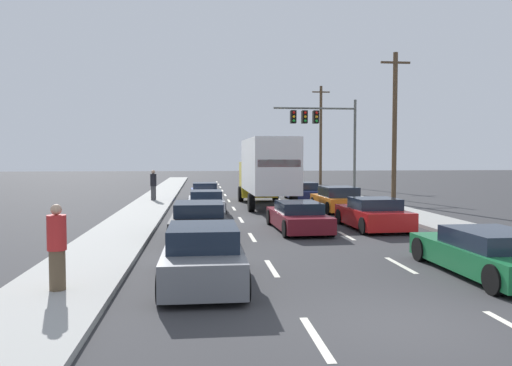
% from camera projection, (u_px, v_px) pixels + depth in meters
% --- Properties ---
extents(ground_plane, '(140.00, 140.00, 0.00)m').
position_uv_depth(ground_plane, '(255.00, 200.00, 33.21)').
color(ground_plane, '#333335').
extents(sidewalk_right, '(2.33, 80.00, 0.14)m').
position_uv_depth(sidewalk_right, '(375.00, 205.00, 28.93)').
color(sidewalk_right, '#9E9E99').
rests_on(sidewalk_right, ground_plane).
extents(sidewalk_left, '(2.33, 80.00, 0.14)m').
position_uv_depth(sidewalk_left, '(147.00, 208.00, 27.55)').
color(sidewalk_left, '#9E9E99').
rests_on(sidewalk_left, ground_plane).
extents(lane_markings, '(3.54, 57.00, 0.01)m').
position_uv_depth(lane_markings, '(259.00, 204.00, 30.45)').
color(lane_markings, silver).
rests_on(lane_markings, ground_plane).
extents(car_blue, '(1.89, 4.28, 1.15)m').
position_uv_depth(car_blue, '(205.00, 192.00, 33.05)').
color(car_blue, '#1E389E').
rests_on(car_blue, ground_plane).
extents(car_white, '(1.88, 4.30, 1.15)m').
position_uv_depth(car_white, '(206.00, 202.00, 25.61)').
color(car_white, white).
rests_on(car_white, ground_plane).
extents(car_black, '(1.98, 4.61, 1.25)m').
position_uv_depth(car_black, '(199.00, 222.00, 17.61)').
color(car_black, black).
rests_on(car_black, ground_plane).
extents(car_gray, '(1.81, 4.10, 1.32)m').
position_uv_depth(car_gray, '(203.00, 257.00, 11.27)').
color(car_gray, slate).
rests_on(car_gray, ground_plane).
extents(box_truck, '(2.61, 9.31, 3.82)m').
position_uv_depth(box_truck, '(266.00, 169.00, 28.54)').
color(box_truck, white).
rests_on(box_truck, ground_plane).
extents(car_maroon, '(1.95, 4.63, 1.11)m').
position_uv_depth(car_maroon, '(298.00, 217.00, 19.53)').
color(car_maroon, maroon).
rests_on(car_maroon, ground_plane).
extents(car_navy, '(1.92, 4.31, 1.18)m').
position_uv_depth(car_navy, '(303.00, 192.00, 33.21)').
color(car_navy, '#141E4C').
rests_on(car_navy, ground_plane).
extents(car_orange, '(2.07, 4.16, 1.30)m').
position_uv_depth(car_orange, '(338.00, 200.00, 26.37)').
color(car_orange, orange).
rests_on(car_orange, ground_plane).
extents(car_red, '(2.09, 4.05, 1.23)m').
position_uv_depth(car_red, '(373.00, 215.00, 19.94)').
color(car_red, red).
rests_on(car_red, ground_plane).
extents(car_green, '(1.99, 4.57, 1.11)m').
position_uv_depth(car_green, '(487.00, 253.00, 12.11)').
color(car_green, '#196B38').
rests_on(car_green, ground_plane).
extents(traffic_signal_mast, '(6.29, 0.69, 7.13)m').
position_uv_depth(traffic_signal_mast, '(319.00, 124.00, 37.85)').
color(traffic_signal_mast, '#595B56').
rests_on(traffic_signal_mast, ground_plane).
extents(utility_pole_mid, '(1.80, 0.28, 9.04)m').
position_uv_depth(utility_pole_mid, '(395.00, 126.00, 30.35)').
color(utility_pole_mid, brown).
rests_on(utility_pole_mid, ground_plane).
extents(utility_pole_far, '(1.80, 0.28, 10.00)m').
position_uv_depth(utility_pole_far, '(321.00, 134.00, 51.51)').
color(utility_pole_far, brown).
rests_on(utility_pole_far, ground_plane).
extents(pedestrian_near_corner, '(0.38, 0.38, 1.88)m').
position_uv_depth(pedestrian_near_corner, '(153.00, 185.00, 31.55)').
color(pedestrian_near_corner, '#3F3F42').
rests_on(pedestrian_near_corner, sidewalk_left).
extents(pedestrian_mid_block, '(0.38, 0.38, 1.74)m').
position_uv_depth(pedestrian_mid_block, '(57.00, 247.00, 10.21)').
color(pedestrian_mid_block, brown).
rests_on(pedestrian_mid_block, sidewalk_left).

